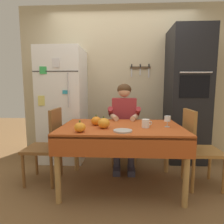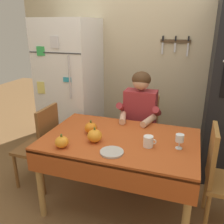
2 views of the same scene
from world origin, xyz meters
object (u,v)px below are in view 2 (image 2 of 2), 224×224
(pumpkin_large, at_px, (91,128))
(refrigerator, at_px, (71,90))
(dining_table, at_px, (119,147))
(pumpkin_medium, at_px, (62,142))
(pumpkin_small, at_px, (95,136))
(chair_left_side, at_px, (42,143))
(seated_person, at_px, (139,117))
(serving_tray, at_px, (112,152))
(chair_right_side, at_px, (222,175))
(coffee_mug, at_px, (148,141))
(wine_glass, at_px, (180,139))
(chair_behind_person, at_px, (141,129))

(pumpkin_large, bearing_deg, refrigerator, 127.56)
(dining_table, bearing_deg, pumpkin_medium, -143.11)
(pumpkin_large, bearing_deg, pumpkin_small, -56.39)
(pumpkin_small, bearing_deg, chair_left_side, 164.66)
(seated_person, bearing_deg, chair_left_side, -150.46)
(seated_person, bearing_deg, pumpkin_large, -120.77)
(refrigerator, height_order, serving_tray, refrigerator)
(refrigerator, xyz_separation_m, chair_left_side, (0.05, -0.81, -0.39))
(chair_right_side, relative_size, pumpkin_small, 6.84)
(chair_left_side, relative_size, chair_right_side, 1.00)
(coffee_mug, distance_m, wine_glass, 0.26)
(refrigerator, bearing_deg, pumpkin_small, -53.04)
(seated_person, height_order, coffee_mug, seated_person)
(refrigerator, xyz_separation_m, coffee_mug, (1.23, -0.95, -0.11))
(coffee_mug, bearing_deg, refrigerator, 142.33)
(pumpkin_small, bearing_deg, refrigerator, 126.96)
(pumpkin_large, distance_m, pumpkin_medium, 0.36)
(chair_right_side, height_order, wine_glass, chair_right_side)
(pumpkin_small, bearing_deg, wine_glass, 8.67)
(pumpkin_large, bearing_deg, wine_glass, -3.46)
(chair_left_side, height_order, pumpkin_medium, chair_left_side)
(seated_person, relative_size, pumpkin_small, 9.15)
(seated_person, bearing_deg, chair_behind_person, 90.00)
(refrigerator, relative_size, chair_left_side, 1.94)
(refrigerator, relative_size, chair_right_side, 1.94)
(seated_person, distance_m, pumpkin_medium, 1.02)
(refrigerator, relative_size, seated_person, 1.45)
(coffee_mug, distance_m, pumpkin_small, 0.47)
(coffee_mug, bearing_deg, chair_behind_person, 105.23)
(pumpkin_large, xyz_separation_m, pumpkin_medium, (-0.12, -0.34, -0.00))
(pumpkin_large, xyz_separation_m, serving_tray, (0.31, -0.30, -0.05))
(refrigerator, xyz_separation_m, wine_glass, (1.48, -0.90, -0.07))
(pumpkin_large, relative_size, serving_tray, 0.66)
(refrigerator, bearing_deg, seated_person, -15.71)
(pumpkin_large, distance_m, serving_tray, 0.44)
(chair_behind_person, xyz_separation_m, chair_right_side, (0.86, -0.73, 0.00))
(refrigerator, relative_size, dining_table, 1.29)
(chair_right_side, bearing_deg, seated_person, 147.71)
(pumpkin_large, bearing_deg, seated_person, 59.23)
(refrigerator, height_order, pumpkin_large, refrigerator)
(dining_table, height_order, chair_right_side, chair_right_side)
(coffee_mug, relative_size, serving_tray, 0.58)
(pumpkin_medium, xyz_separation_m, pumpkin_small, (0.22, 0.19, 0.01))
(refrigerator, xyz_separation_m, seated_person, (0.99, -0.28, -0.16))
(chair_behind_person, relative_size, pumpkin_small, 6.84)
(seated_person, distance_m, pumpkin_large, 0.67)
(refrigerator, height_order, coffee_mug, refrigerator)
(coffee_mug, relative_size, wine_glass, 0.87)
(wine_glass, relative_size, pumpkin_medium, 1.07)
(chair_behind_person, relative_size, pumpkin_large, 7.26)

